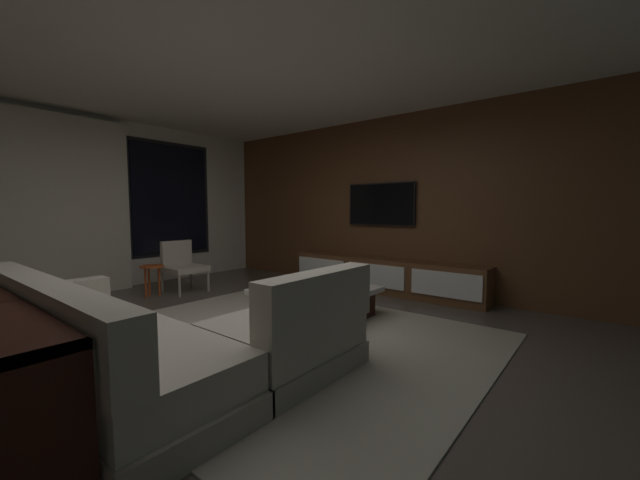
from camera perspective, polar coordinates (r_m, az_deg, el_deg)
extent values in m
plane|color=#564C44|center=(3.61, -11.50, -15.83)|extent=(9.20, 9.20, 0.00)
cube|color=silver|center=(6.63, -32.49, 4.76)|extent=(6.60, 0.12, 2.70)
cube|color=black|center=(7.10, -22.33, 5.90)|extent=(1.52, 0.02, 2.02)
cube|color=black|center=(7.09, -22.27, 5.91)|extent=(1.40, 0.03, 1.90)
cube|color=beige|center=(6.30, -36.68, 4.15)|extent=(2.10, 0.12, 2.60)
cube|color=brown|center=(5.83, 12.17, 5.50)|extent=(0.12, 7.80, 2.70)
plane|color=silver|center=(3.67, -12.28, 27.69)|extent=(8.20, 8.20, 0.00)
cube|color=#ADA391|center=(3.76, -6.24, -14.82)|extent=(3.20, 3.80, 0.01)
cube|color=#A49C8C|center=(3.17, -30.30, -17.60)|extent=(0.90, 2.50, 0.18)
cube|color=beige|center=(3.10, -30.47, -13.99)|extent=(0.86, 2.42, 0.24)
cube|color=beige|center=(2.92, -37.24, -8.94)|extent=(0.20, 2.50, 0.40)
cube|color=beige|center=(4.12, -36.34, -6.71)|extent=(0.90, 0.20, 0.18)
cube|color=#A49C8C|center=(3.04, -5.72, -17.98)|extent=(1.10, 0.90, 0.18)
cube|color=beige|center=(2.96, -5.76, -14.23)|extent=(1.07, 0.86, 0.24)
cube|color=beige|center=(2.65, -0.33, -9.29)|extent=(1.10, 0.20, 0.40)
cube|color=beige|center=(3.48, -37.51, -7.56)|extent=(0.10, 0.36, 0.36)
cube|color=#B2A893|center=(2.68, -33.07, -10.78)|extent=(0.10, 0.36, 0.36)
cube|color=black|center=(4.31, -0.62, -10.19)|extent=(1.00, 1.00, 0.30)
cube|color=white|center=(4.27, -0.62, -7.86)|extent=(1.16, 1.16, 0.06)
cube|color=#AFC381|center=(4.42, -1.89, -6.86)|extent=(0.26, 0.20, 0.03)
cube|color=#B75AA8|center=(4.44, -1.96, -6.41)|extent=(0.20, 0.18, 0.03)
cylinder|color=#B2ADA0|center=(5.92, -17.04, -6.00)|extent=(0.04, 0.04, 0.36)
cylinder|color=#B2ADA0|center=(5.68, -21.10, -6.57)|extent=(0.04, 0.04, 0.36)
cylinder|color=#B2ADA0|center=(6.34, -19.56, -5.37)|extent=(0.04, 0.04, 0.36)
cylinder|color=#B2ADA0|center=(6.11, -23.43, -5.85)|extent=(0.04, 0.04, 0.36)
cube|color=beige|center=(5.98, -20.34, -4.24)|extent=(0.55, 0.57, 0.08)
cube|color=beige|center=(6.15, -21.53, -1.86)|extent=(0.49, 0.09, 0.38)
cylinder|color=#BF4C1E|center=(5.80, -25.60, -5.97)|extent=(0.03, 0.03, 0.46)
cylinder|color=#BF4C1E|center=(5.89, -23.84, -5.76)|extent=(0.03, 0.03, 0.46)
cylinder|color=#BF4C1E|center=(5.93, -25.15, -5.73)|extent=(0.03, 0.03, 0.46)
cylinder|color=#BF4C1E|center=(5.81, -24.79, -3.75)|extent=(0.32, 0.32, 0.02)
cube|color=brown|center=(5.71, 9.81, -5.43)|extent=(0.44, 3.10, 0.52)
cube|color=white|center=(5.08, 18.97, -6.60)|extent=(0.02, 0.93, 0.33)
cube|color=white|center=(5.51, 8.64, -5.52)|extent=(0.02, 0.93, 0.33)
cube|color=white|center=(6.09, 0.08, -4.48)|extent=(0.02, 0.93, 0.33)
cube|color=black|center=(5.35, 17.65, -7.82)|extent=(0.33, 0.68, 0.19)
cube|color=gray|center=(5.27, 20.32, -8.18)|extent=(0.03, 0.04, 0.17)
cube|color=teal|center=(5.30, 19.24, -8.07)|extent=(0.03, 0.04, 0.17)
cube|color=#48ACAD|center=(5.34, 18.17, -8.10)|extent=(0.03, 0.04, 0.15)
cube|color=#76BAC1|center=(5.37, 17.13, -7.94)|extent=(0.03, 0.04, 0.16)
cube|color=brown|center=(5.40, 16.10, -7.67)|extent=(0.03, 0.04, 0.18)
cube|color=#42BA56|center=(5.45, 15.07, -7.73)|extent=(0.03, 0.04, 0.15)
cube|color=black|center=(5.85, 9.50, 5.54)|extent=(0.04, 1.15, 0.66)
cube|color=black|center=(5.85, 9.48, 5.54)|extent=(0.05, 1.11, 0.62)
cube|color=black|center=(1.90, -37.97, -24.34)|extent=(0.40, 0.04, 0.74)
cube|color=white|center=(2.07, -38.90, -24.60)|extent=(0.18, 0.04, 0.25)
cube|color=white|center=(2.19, -39.50, -23.28)|extent=(0.18, 0.04, 0.23)
cube|color=silver|center=(2.31, -40.69, -21.62)|extent=(0.18, 0.04, 0.25)
cube|color=white|center=(2.43, -40.98, -20.40)|extent=(0.18, 0.04, 0.24)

